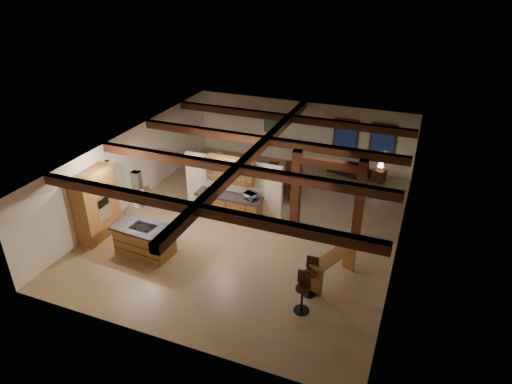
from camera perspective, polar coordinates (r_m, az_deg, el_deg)
ground at (r=16.56m, az=-0.34°, el=-4.04°), size 12.00×12.00×0.00m
room_walls at (r=15.70m, az=-0.36°, el=1.50°), size 12.00×12.00×12.00m
ceiling_beams at (r=15.29m, az=-0.37°, el=4.80°), size 10.00×12.00×0.28m
timber_posts at (r=15.49m, az=8.95°, el=0.68°), size 2.50×0.30×2.90m
partition_wall at (r=16.77m, az=-2.88°, el=0.67°), size 3.80×0.18×2.20m
pantry_cabinet at (r=16.27m, az=-19.36°, el=-1.51°), size 0.67×1.60×2.40m
back_counter at (r=16.75m, az=-3.38°, el=-1.80°), size 2.50×0.66×0.94m
upper_display_cabinet at (r=16.29m, az=-3.22°, el=2.74°), size 1.80×0.36×0.95m
range_hood at (r=14.62m, az=-14.32°, el=-1.52°), size 1.10×1.10×1.40m
back_windows at (r=20.47m, az=13.33°, el=6.29°), size 2.70×0.07×1.70m
framed_art at (r=21.36m, az=1.88°, el=8.50°), size 0.65×0.05×0.85m
recessed_cans at (r=14.80m, az=-12.38°, el=3.78°), size 3.16×2.46×0.03m
kitchen_island at (r=15.28m, az=-13.76°, el=-5.76°), size 2.04×1.19×0.98m
dining_table at (r=18.47m, az=2.31°, el=0.65°), size 2.04×1.46×0.65m
sofa at (r=20.60m, az=11.57°, el=2.90°), size 1.99×1.22×0.54m
microwave at (r=16.17m, az=-0.75°, el=-0.53°), size 0.52×0.44×0.25m
bar_counter at (r=13.73m, az=9.71°, el=-8.79°), size 1.12×1.82×0.94m
side_table at (r=20.18m, az=15.15°, el=1.96°), size 0.59×0.59×0.55m
table_lamp at (r=19.98m, az=15.33°, el=3.25°), size 0.26×0.26×0.31m
bar_stool_a at (r=12.62m, az=5.85°, el=-12.30°), size 0.43×0.43×1.23m
bar_stool_b at (r=13.20m, az=6.85°, el=-10.41°), size 0.41×0.41×1.19m
dining_chairs at (r=18.34m, az=2.33°, el=1.47°), size 2.45×2.45×1.21m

